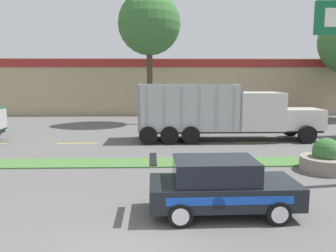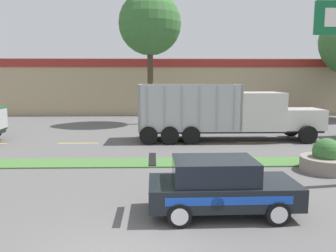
# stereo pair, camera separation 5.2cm
# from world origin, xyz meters

# --- Properties ---
(grass_verge) EXTENTS (120.00, 1.60, 0.06)m
(grass_verge) POSITION_xyz_m (0.00, 8.32, 0.03)
(grass_verge) COLOR #477538
(grass_verge) RESTS_ON ground_plane
(centre_line_3) EXTENTS (2.40, 0.14, 0.01)m
(centre_line_3) POSITION_xyz_m (-3.97, 13.12, 0.00)
(centre_line_3) COLOR yellow
(centre_line_3) RESTS_ON ground_plane
(centre_line_4) EXTENTS (2.40, 0.14, 0.01)m
(centre_line_4) POSITION_xyz_m (1.43, 13.12, 0.00)
(centre_line_4) COLOR yellow
(centre_line_4) RESTS_ON ground_plane
(centre_line_5) EXTENTS (2.40, 0.14, 0.01)m
(centre_line_5) POSITION_xyz_m (6.83, 13.12, 0.00)
(centre_line_5) COLOR yellow
(centre_line_5) RESTS_ON ground_plane
(dump_truck_trail) EXTENTS (11.35, 2.83, 3.48)m
(dump_truck_trail) POSITION_xyz_m (6.06, 13.89, 1.57)
(dump_truck_trail) COLOR black
(dump_truck_trail) RESTS_ON ground_plane
(rally_car) EXTENTS (4.20, 1.96, 1.63)m
(rally_car) POSITION_xyz_m (2.61, 2.68, 0.82)
(rally_car) COLOR black
(rally_car) RESTS_ON ground_plane
(stone_planter) EXTENTS (2.07, 2.07, 1.39)m
(stone_planter) POSITION_xyz_m (7.83, 6.86, 0.49)
(stone_planter) COLOR gray
(stone_planter) RESTS_ON ground_plane
(store_building_backdrop) EXTENTS (38.39, 12.10, 5.84)m
(store_building_backdrop) POSITION_xyz_m (2.85, 33.73, 2.92)
(store_building_backdrop) COLOR tan
(store_building_backdrop) RESTS_ON ground_plane
(tree_behind_centre) EXTENTS (5.12, 5.12, 12.13)m
(tree_behind_centre) POSITION_xyz_m (0.15, 21.47, 8.76)
(tree_behind_centre) COLOR #473828
(tree_behind_centre) RESTS_ON ground_plane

